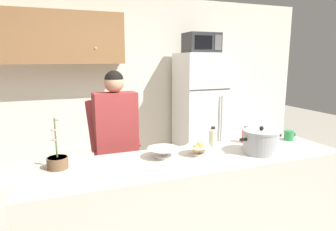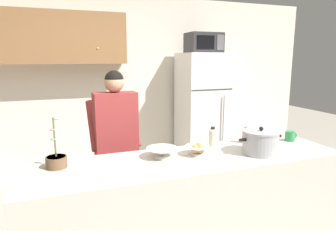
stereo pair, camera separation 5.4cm
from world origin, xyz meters
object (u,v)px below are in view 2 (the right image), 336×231
cooking_pot (260,142)px  coffee_mug (290,136)px  microwave (204,43)px  potted_orchid (56,160)px  bread_bowl (198,149)px  bottle_mid_counter (246,135)px  empty_bowl (162,152)px  bottle_near_edge (213,137)px  person_near_pot (116,133)px  refrigerator (201,114)px

cooking_pot → coffee_mug: bearing=23.6°
microwave → potted_orchid: (-2.02, -1.68, -0.95)m
bread_bowl → bottle_mid_counter: bottle_mid_counter is taller
microwave → bread_bowl: 2.23m
empty_bowl → bottle_near_edge: size_ratio=1.39×
person_near_pot → bottle_mid_counter: bearing=-23.6°
coffee_mug → refrigerator: bearing=93.7°
refrigerator → microwave: (0.00, -0.02, 1.04)m
cooking_pot → potted_orchid: (-1.61, 0.24, -0.04)m
microwave → person_near_pot: microwave is taller
bread_bowl → bottle_near_edge: (0.23, 0.18, 0.04)m
person_near_pot → bread_bowl: (0.56, -0.67, -0.02)m
refrigerator → cooking_pot: refrigerator is taller
refrigerator → coffee_mug: refrigerator is taller
refrigerator → bottle_mid_counter: size_ratio=11.51×
person_near_pot → coffee_mug: (1.60, -0.58, -0.03)m
person_near_pot → coffee_mug: person_near_pot is taller
bottle_mid_counter → bread_bowl: bearing=-163.7°
microwave → bottle_mid_counter: (-0.34, -1.61, -0.93)m
refrigerator → person_near_pot: 1.87m
bottle_near_edge → potted_orchid: 1.33m
bottle_mid_counter → refrigerator: bearing=78.3°
refrigerator → cooking_pot: 1.99m
person_near_pot → cooking_pot: bearing=-37.1°
cooking_pot → coffee_mug: (0.52, 0.23, -0.05)m
person_near_pot → empty_bowl: person_near_pot is taller
microwave → person_near_pot: (-1.49, -1.11, -0.94)m
person_near_pot → potted_orchid: bearing=-133.2°
person_near_pot → bottle_near_edge: person_near_pot is taller
microwave → person_near_pot: size_ratio=0.30×
microwave → empty_bowl: bearing=-125.2°
cooking_pot → bottle_mid_counter: cooking_pot is taller
cooking_pot → bottle_near_edge: cooking_pot is taller
refrigerator → bottle_near_edge: 1.77m
cooking_pot → bottle_near_edge: size_ratio=2.24×
bread_bowl → empty_bowl: size_ratio=0.80×
person_near_pot → bottle_mid_counter: size_ratio=10.29×
potted_orchid → refrigerator: bearing=40.1°
microwave → cooking_pot: bearing=-102.1°
microwave → bread_bowl: (-0.93, -1.78, -0.96)m
cooking_pot → coffee_mug: size_ratio=3.16×
microwave → cooking_pot: 2.16m
bottle_near_edge → bread_bowl: bearing=-143.1°
cooking_pot → empty_bowl: cooking_pot is taller
refrigerator → cooking_pot: (-0.41, -1.94, 0.12)m
person_near_pot → bread_bowl: bearing=-50.3°
cooking_pot → potted_orchid: bearing=171.6°
coffee_mug → potted_orchid: size_ratio=0.35×
empty_bowl → coffee_mug: bearing=1.8°
person_near_pot → bread_bowl: 0.87m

